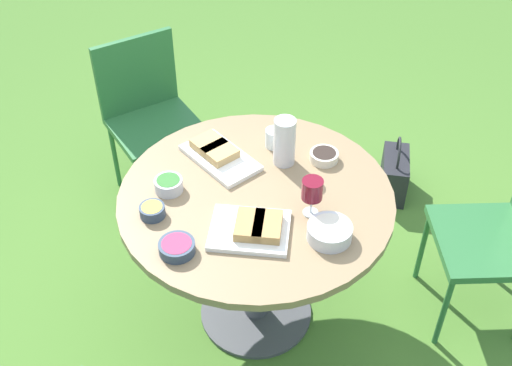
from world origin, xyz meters
TOP-DOWN VIEW (x-y plane):
  - ground_plane at (0.00, 0.00)m, footprint 40.00×40.00m
  - dining_table at (0.00, 0.00)m, footprint 1.10×1.10m
  - chair_near_left at (0.22, -1.05)m, footprint 0.52×0.50m
  - chair_near_right at (0.82, 0.72)m, footprint 0.61×0.61m
  - water_pitcher at (0.22, -0.08)m, footprint 0.10×0.09m
  - wine_glass at (-0.07, -0.22)m, footprint 0.08×0.08m
  - platter_bread_main at (-0.21, -0.03)m, footprint 0.25×0.31m
  - platter_charcuterie at (0.20, 0.20)m, footprint 0.37×0.39m
  - bowl_fries at (-0.19, 0.37)m, footprint 0.10×0.10m
  - bowl_salad at (-0.03, 0.35)m, footprint 0.11×0.11m
  - bowl_olives at (0.26, -0.25)m, footprint 0.12×0.12m
  - bowl_dip_red at (-0.35, 0.23)m, footprint 0.13×0.13m
  - bowl_dip_cream at (-0.19, -0.31)m, footprint 0.17×0.17m
  - cup_water_near at (0.32, -0.02)m, footprint 0.08×0.08m
  - handbag at (0.99, -0.62)m, footprint 0.30×0.14m

SIDE VIEW (x-z plane):
  - ground_plane at x=0.00m, z-range 0.00..0.00m
  - handbag at x=0.99m, z-range -0.06..0.31m
  - chair_near_left at x=0.22m, z-range 0.08..0.97m
  - chair_near_right at x=0.82m, z-range 0.08..0.97m
  - dining_table at x=0.00m, z-range 0.24..1.00m
  - bowl_olives at x=0.26m, z-range 0.76..0.80m
  - platter_charcuterie at x=0.20m, z-range 0.75..0.81m
  - platter_bread_main at x=-0.21m, z-range 0.75..0.81m
  - bowl_dip_red at x=-0.35m, z-range 0.76..0.80m
  - bowl_fries at x=-0.19m, z-range 0.76..0.81m
  - bowl_salad at x=-0.03m, z-range 0.76..0.81m
  - bowl_dip_cream at x=-0.19m, z-range 0.76..0.82m
  - cup_water_near at x=0.32m, z-range 0.76..0.84m
  - water_pitcher at x=0.22m, z-range 0.76..0.97m
  - wine_glass at x=-0.07m, z-range 0.79..0.96m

